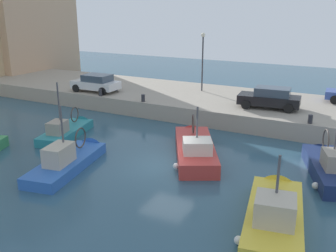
{
  "coord_description": "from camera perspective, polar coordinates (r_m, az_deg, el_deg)",
  "views": [
    {
      "loc": [
        -16.41,
        -8.69,
        8.07
      ],
      "look_at": [
        2.79,
        1.47,
        1.2
      ],
      "focal_mm": 40.56,
      "sensor_mm": 36.0,
      "label": 1
    }
  ],
  "objects": [
    {
      "name": "water_surface",
      "position": [
        20.25,
        -0.03,
        -5.94
      ],
      "size": [
        80.0,
        80.0,
        0.0
      ],
      "primitive_type": "plane",
      "color": "#2D5166",
      "rests_on": "ground"
    },
    {
      "name": "quay_wall",
      "position": [
        30.17,
        10.26,
        2.93
      ],
      "size": [
        9.0,
        56.0,
        1.2
      ],
      "primitive_type": "cube",
      "color": "#9E9384",
      "rests_on": "ground"
    },
    {
      "name": "fishing_boat_navy",
      "position": [
        20.83,
        22.9,
        -6.37
      ],
      "size": [
        6.3,
        3.59,
        4.99
      ],
      "color": "navy",
      "rests_on": "ground"
    },
    {
      "name": "fishing_boat_blue",
      "position": [
        20.78,
        -14.35,
        -5.48
      ],
      "size": [
        6.53,
        2.92,
        4.24
      ],
      "color": "#2D60B7",
      "rests_on": "ground"
    },
    {
      "name": "fishing_boat_red",
      "position": [
        21.72,
        3.99,
        -4.04
      ],
      "size": [
        7.06,
        5.0,
        4.06
      ],
      "color": "#BC3833",
      "rests_on": "ground"
    },
    {
      "name": "fishing_boat_yellow",
      "position": [
        15.92,
        15.66,
        -13.09
      ],
      "size": [
        6.69,
        3.06,
        4.02
      ],
      "color": "gold",
      "rests_on": "ground"
    },
    {
      "name": "fishing_boat_teal",
      "position": [
        25.76,
        -14.66,
        -1.06
      ],
      "size": [
        5.71,
        2.81,
        4.41
      ],
      "color": "teal",
      "rests_on": "ground"
    },
    {
      "name": "parked_car_black",
      "position": [
        27.58,
        15.07,
        4.13
      ],
      "size": [
        2.28,
        4.36,
        1.49
      ],
      "color": "black",
      "rests_on": "quay_wall"
    },
    {
      "name": "parked_car_white",
      "position": [
        32.59,
        -10.76,
        6.39
      ],
      "size": [
        2.15,
        4.02,
        1.44
      ],
      "color": "silver",
      "rests_on": "quay_wall"
    },
    {
      "name": "mooring_bollard_south",
      "position": [
        24.81,
        20.61,
        0.98
      ],
      "size": [
        0.28,
        0.28,
        0.55
      ],
      "primitive_type": "cylinder",
      "color": "#2D2D33",
      "rests_on": "quay_wall"
    },
    {
      "name": "mooring_bollard_mid",
      "position": [
        28.7,
        -3.76,
        4.22
      ],
      "size": [
        0.28,
        0.28,
        0.55
      ],
      "primitive_type": "cylinder",
      "color": "#2D2D33",
      "rests_on": "quay_wall"
    },
    {
      "name": "mooring_bollard_north",
      "position": [
        30.94,
        -10.12,
        4.96
      ],
      "size": [
        0.28,
        0.28,
        0.55
      ],
      "primitive_type": "cylinder",
      "color": "#2D2D33",
      "rests_on": "quay_wall"
    },
    {
      "name": "quay_streetlamp",
      "position": [
        32.08,
        5.25,
        11.0
      ],
      "size": [
        0.36,
        0.36,
        4.83
      ],
      "color": "#38383D",
      "rests_on": "quay_wall"
    }
  ]
}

